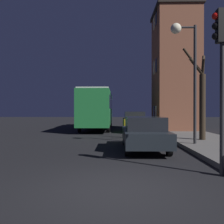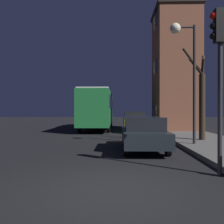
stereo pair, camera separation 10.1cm
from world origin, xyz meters
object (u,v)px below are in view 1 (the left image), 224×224
at_px(bus, 98,107).
at_px(car_mid_lane, 134,121).
at_px(car_near_lane, 144,133).
at_px(bare_tree, 201,97).
at_px(streetlamp, 185,54).
at_px(traffic_light, 221,57).

bearing_deg(bus, car_mid_lane, -41.36).
relative_size(bus, car_mid_lane, 2.67).
distance_m(car_near_lane, car_mid_lane, 9.49).
bearing_deg(car_near_lane, bus, 103.66).
xyz_separation_m(bare_tree, car_near_lane, (-3.34, -2.40, -1.71)).
bearing_deg(bare_tree, streetlamp, -129.51).
bearing_deg(car_mid_lane, streetlamp, -78.40).
height_order(traffic_light, car_near_lane, traffic_light).
bearing_deg(car_mid_lane, car_near_lane, -91.42).
xyz_separation_m(bus, car_near_lane, (2.99, -12.33, -1.31)).
relative_size(traffic_light, bus, 0.39).
bearing_deg(bus, car_near_lane, -76.34).
distance_m(traffic_light, car_mid_lane, 14.05).
bearing_deg(streetlamp, car_near_lane, -158.50).
xyz_separation_m(streetlamp, traffic_light, (-0.42, -5.10, -1.22)).
xyz_separation_m(traffic_light, bare_tree, (1.75, 6.71, -0.71)).
bearing_deg(bare_tree, car_near_lane, -144.30).
relative_size(traffic_light, car_near_lane, 0.93).
xyz_separation_m(traffic_light, car_near_lane, (-1.60, 4.30, -2.43)).
relative_size(traffic_light, car_mid_lane, 1.05).
height_order(streetlamp, bus, streetlamp).
distance_m(streetlamp, car_near_lane, 4.24).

